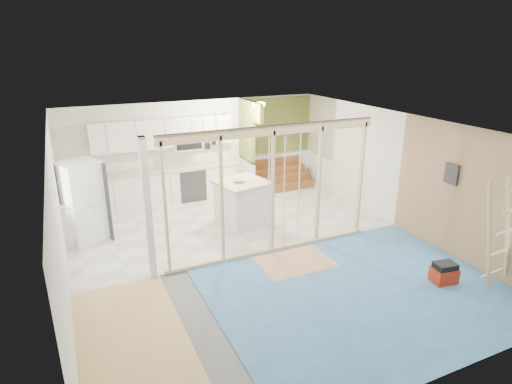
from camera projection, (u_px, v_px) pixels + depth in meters
name	position (u px, v px, depth m)	size (l,w,h in m)	color
room	(259.00, 194.00, 8.15)	(7.01, 8.01, 2.61)	slate
floor_overlays	(260.00, 252.00, 8.66)	(7.00, 8.00, 0.03)	silver
stud_frame	(247.00, 181.00, 7.96)	(4.66, 0.14, 2.60)	tan
base_cabinets	(143.00, 193.00, 10.68)	(4.45, 2.24, 0.93)	white
upper_cabinets	(166.00, 134.00, 10.92)	(3.60, 0.41, 0.85)	white
green_partition	(269.00, 156.00, 12.21)	(2.25, 1.51, 2.60)	olive
pot_rack	(210.00, 140.00, 9.42)	(0.52, 0.52, 0.72)	black
sheathing_panel	(477.00, 200.00, 7.81)	(0.02, 4.00, 2.60)	tan
electrical_panel	(451.00, 174.00, 8.19)	(0.04, 0.30, 0.40)	#343439
ceiling_light	(259.00, 104.00, 10.87)	(0.32, 0.32, 0.08)	#FFEABF
fridge	(83.00, 202.00, 8.94)	(1.01, 0.97, 1.74)	white
island	(242.00, 203.00, 9.90)	(1.26, 1.26, 1.04)	silver
bowl	(239.00, 180.00, 9.67)	(0.26, 0.26, 0.06)	white
soap_bottle_a	(162.00, 163.00, 11.00)	(0.12, 0.12, 0.32)	#ACB2BF
soap_bottle_b	(215.00, 161.00, 11.48)	(0.09, 0.09, 0.19)	white
toolbox	(444.00, 273.00, 7.53)	(0.45, 0.37, 0.39)	maroon
ladder	(501.00, 234.00, 7.12)	(1.07, 0.11, 1.98)	#CEB37E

